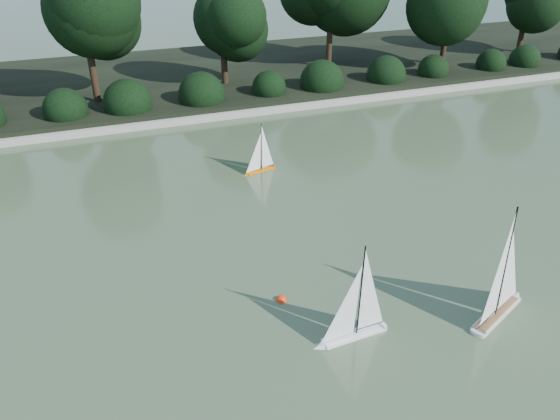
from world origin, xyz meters
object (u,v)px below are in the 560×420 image
sailboat_white_b (503,296)px  race_buoy (282,300)px  sailboat_white_a (349,324)px  sailboat_orange (258,164)px

sailboat_white_b → race_buoy: 3.28m
sailboat_white_a → sailboat_white_b: (2.37, -0.29, 0.05)m
race_buoy → sailboat_orange: bearing=75.8°
sailboat_white_a → sailboat_orange: bearing=84.2°
sailboat_white_a → race_buoy: 1.28m
sailboat_orange → race_buoy: sailboat_orange is taller
sailboat_white_b → sailboat_orange: size_ratio=1.61×
sailboat_white_b → race_buoy: bearing=154.4°
sailboat_white_b → race_buoy: size_ratio=11.62×
sailboat_orange → race_buoy: size_ratio=7.20×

